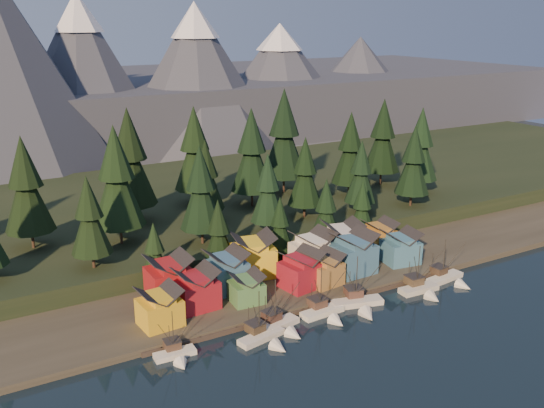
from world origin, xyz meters
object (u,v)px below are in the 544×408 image
boat_5 (422,284)px  boat_0 (176,349)px  house_front_1 (196,287)px  house_back_0 (169,276)px  boat_4 (360,298)px  house_front_0 (160,306)px  boat_2 (281,320)px  boat_1 (265,332)px  boat_6 (449,274)px  boat_3 (326,307)px  house_back_1 (226,270)px

boat_5 → boat_0: bearing=-178.9°
house_front_1 → house_back_0: size_ratio=0.89×
boat_4 → boat_5: 17.06m
house_front_0 → house_back_0: size_ratio=0.86×
boat_0 → boat_2: size_ratio=0.87×
boat_1 → house_front_1: house_front_1 is taller
boat_5 → house_front_1: (-49.11, 16.69, 3.67)m
house_front_0 → house_front_1: size_ratio=0.96×
boat_4 → house_back_0: house_back_0 is taller
boat_0 → boat_4: size_ratio=0.79×
boat_6 → house_back_0: 66.64m
house_front_1 → house_back_0: 7.74m
boat_2 → house_front_0: (-21.55, 11.57, 3.48)m
boat_1 → boat_4: 25.25m
boat_1 → boat_4: boat_4 is taller
boat_4 → boat_6: (27.14, 0.15, -0.16)m
boat_5 → house_front_0: 60.06m
boat_0 → boat_4: bearing=2.5°
boat_0 → boat_4: (42.58, -0.40, 0.26)m
house_back_0 → boat_4: bearing=-32.4°
boat_1 → house_front_1: bearing=99.9°
boat_0 → boat_4: 42.58m
house_back_0 → boat_3: bearing=-39.7°
boat_0 → house_back_1: 28.17m
boat_5 → boat_1: bearing=-175.7°
boat_5 → boat_6: bearing=11.5°
boat_4 → boat_5: (17.00, -1.40, 0.18)m
boat_5 → house_back_1: boat_5 is taller
house_front_0 → boat_3: bearing=-23.5°
boat_5 → house_back_0: bearing=158.6°
boat_2 → house_front_0: boat_2 is taller
boat_2 → house_front_1: 19.82m
boat_3 → house_front_1: bearing=143.9°
boat_1 → house_back_0: house_back_0 is taller
house_back_0 → house_front_0: bearing=-120.0°
boat_0 → house_back_1: size_ratio=1.08×
house_back_1 → boat_4: bearing=-42.5°
boat_6 → house_back_0: bearing=153.9°
boat_3 → boat_6: bearing=-3.7°
house_front_0 → house_front_1: bearing=16.6°
boat_0 → house_front_0: 11.93m
boat_0 → boat_1: bearing=-6.3°
boat_3 → house_back_1: house_back_1 is taller
boat_2 → house_back_1: house_back_1 is taller
house_back_1 → boat_2: bearing=-83.3°
boat_0 → boat_5: (59.57, -1.79, 0.44)m
boat_3 → house_front_1: (-23.28, 14.98, 3.85)m
house_front_0 → boat_4: bearing=-20.0°
boat_4 → boat_6: boat_4 is taller
boat_1 → house_front_1: (-6.99, 17.76, 4.01)m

